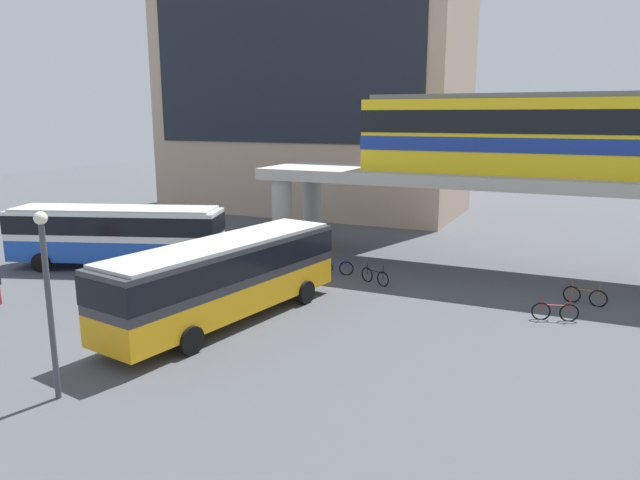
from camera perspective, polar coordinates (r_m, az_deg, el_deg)
ground_plane at (r=29.47m, az=-4.34°, el=-3.48°), size 120.00×120.00×0.00m
station_building at (r=50.05m, az=-0.68°, el=15.52°), size 24.55×11.55×21.79m
elevated_platform at (r=30.23m, az=22.98°, el=4.40°), size 31.15×5.51×5.09m
train at (r=30.05m, az=22.68°, el=9.59°), size 19.21×2.96×3.84m
bus_main at (r=22.71m, az=-9.22°, el=-3.12°), size 4.37×11.31×3.22m
bus_secondary at (r=32.30m, az=-19.35°, el=0.87°), size 11.25×6.09×3.22m
bicycle_brown at (r=27.33m, az=24.52°, el=-5.02°), size 1.77×0.37×1.04m
bicycle_blue at (r=29.47m, az=1.58°, el=-2.72°), size 1.75×0.51×1.04m
bicycle_red at (r=24.75m, az=22.04°, el=-6.53°), size 1.75×0.50×1.04m
bicycle_black at (r=27.98m, az=5.40°, el=-3.58°), size 1.65×0.80×1.04m
lamp_post at (r=17.62m, az=-25.12°, el=-4.36°), size 0.36×0.36×5.39m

